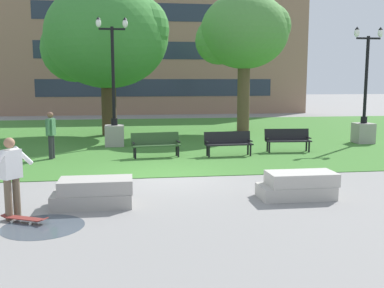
{
  "coord_description": "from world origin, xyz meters",
  "views": [
    {
      "loc": [
        -1.01,
        -12.96,
        2.89
      ],
      "look_at": [
        0.62,
        -1.4,
        1.2
      ],
      "focal_mm": 42.0,
      "sensor_mm": 36.0,
      "label": 1
    }
  ],
  "objects_px": {
    "skateboard": "(24,218)",
    "park_bench_near_left": "(288,139)",
    "lamp_post_center": "(364,120)",
    "concrete_block_left": "(298,185)",
    "person_skateboarder": "(11,173)",
    "concrete_block_center": "(94,193)",
    "park_bench_near_right": "(228,142)",
    "lamp_post_left": "(114,121)",
    "park_bench_far_left": "(156,143)",
    "person_bystander_far_lawn": "(51,132)"
  },
  "relations": [
    {
      "from": "concrete_block_left",
      "to": "skateboard",
      "type": "height_order",
      "value": "concrete_block_left"
    },
    {
      "from": "lamp_post_center",
      "to": "concrete_block_left",
      "type": "bearing_deg",
      "value": -126.65
    },
    {
      "from": "park_bench_far_left",
      "to": "concrete_block_left",
      "type": "bearing_deg",
      "value": -63.49
    },
    {
      "from": "skateboard",
      "to": "person_bystander_far_lawn",
      "type": "distance_m",
      "value": 7.54
    },
    {
      "from": "park_bench_near_right",
      "to": "lamp_post_left",
      "type": "bearing_deg",
      "value": 144.4
    },
    {
      "from": "park_bench_near_right",
      "to": "park_bench_far_left",
      "type": "bearing_deg",
      "value": 178.41
    },
    {
      "from": "park_bench_near_left",
      "to": "lamp_post_left",
      "type": "height_order",
      "value": "lamp_post_left"
    },
    {
      "from": "concrete_block_center",
      "to": "person_bystander_far_lawn",
      "type": "distance_m",
      "value": 6.76
    },
    {
      "from": "park_bench_near_right",
      "to": "park_bench_far_left",
      "type": "xyz_separation_m",
      "value": [
        -2.73,
        0.08,
        0.0
      ]
    },
    {
      "from": "skateboard",
      "to": "lamp_post_left",
      "type": "distance_m",
      "value": 10.5
    },
    {
      "from": "park_bench_near_left",
      "to": "park_bench_far_left",
      "type": "distance_m",
      "value": 5.32
    },
    {
      "from": "skateboard",
      "to": "park_bench_near_right",
      "type": "bearing_deg",
      "value": 51.07
    },
    {
      "from": "person_bystander_far_lawn",
      "to": "concrete_block_left",
      "type": "bearing_deg",
      "value": -42.83
    },
    {
      "from": "skateboard",
      "to": "park_bench_near_left",
      "type": "distance_m",
      "value": 11.51
    },
    {
      "from": "person_skateboarder",
      "to": "concrete_block_center",
      "type": "bearing_deg",
      "value": 24.5
    },
    {
      "from": "skateboard",
      "to": "person_skateboarder",
      "type": "bearing_deg",
      "value": 133.76
    },
    {
      "from": "person_skateboarder",
      "to": "park_bench_near_right",
      "type": "bearing_deg",
      "value": 48.53
    },
    {
      "from": "person_skateboarder",
      "to": "lamp_post_center",
      "type": "height_order",
      "value": "lamp_post_center"
    },
    {
      "from": "concrete_block_center",
      "to": "lamp_post_left",
      "type": "xyz_separation_m",
      "value": [
        0.2,
        9.31,
        0.81
      ]
    },
    {
      "from": "skateboard",
      "to": "lamp_post_center",
      "type": "xyz_separation_m",
      "value": [
        12.66,
        9.72,
        0.98
      ]
    },
    {
      "from": "concrete_block_left",
      "to": "lamp_post_left",
      "type": "height_order",
      "value": "lamp_post_left"
    },
    {
      "from": "lamp_post_center",
      "to": "park_bench_far_left",
      "type": "bearing_deg",
      "value": -165.85
    },
    {
      "from": "person_skateboarder",
      "to": "park_bench_near_right",
      "type": "relative_size",
      "value": 0.94
    },
    {
      "from": "concrete_block_center",
      "to": "park_bench_near_right",
      "type": "distance_m",
      "value": 7.69
    },
    {
      "from": "person_skateboarder",
      "to": "person_bystander_far_lawn",
      "type": "bearing_deg",
      "value": 93.0
    },
    {
      "from": "park_bench_near_left",
      "to": "lamp_post_left",
      "type": "bearing_deg",
      "value": 160.13
    },
    {
      "from": "lamp_post_center",
      "to": "person_bystander_far_lawn",
      "type": "distance_m",
      "value": 13.51
    },
    {
      "from": "person_skateboarder",
      "to": "park_bench_near_left",
      "type": "xyz_separation_m",
      "value": [
        8.69,
        7.55,
        -0.43
      ]
    },
    {
      "from": "skateboard",
      "to": "park_bench_far_left",
      "type": "relative_size",
      "value": 0.54
    },
    {
      "from": "skateboard",
      "to": "lamp_post_center",
      "type": "distance_m",
      "value": 15.99
    },
    {
      "from": "person_skateboarder",
      "to": "lamp_post_left",
      "type": "bearing_deg",
      "value": 79.83
    },
    {
      "from": "lamp_post_left",
      "to": "skateboard",
      "type": "bearing_deg",
      "value": -98.33
    },
    {
      "from": "person_skateboarder",
      "to": "skateboard",
      "type": "xyz_separation_m",
      "value": [
        0.29,
        -0.3,
        -0.88
      ]
    },
    {
      "from": "park_bench_near_right",
      "to": "park_bench_far_left",
      "type": "height_order",
      "value": "same"
    },
    {
      "from": "person_skateboarder",
      "to": "skateboard",
      "type": "relative_size",
      "value": 1.7
    },
    {
      "from": "concrete_block_center",
      "to": "park_bench_far_left",
      "type": "bearing_deg",
      "value": 74.06
    },
    {
      "from": "concrete_block_center",
      "to": "skateboard",
      "type": "bearing_deg",
      "value": -141.99
    },
    {
      "from": "concrete_block_left",
      "to": "lamp_post_center",
      "type": "distance_m",
      "value": 10.8
    },
    {
      "from": "person_bystander_far_lawn",
      "to": "concrete_block_center",
      "type": "bearing_deg",
      "value": -72.9
    },
    {
      "from": "park_bench_near_right",
      "to": "concrete_block_left",
      "type": "bearing_deg",
      "value": -86.47
    },
    {
      "from": "concrete_block_center",
      "to": "park_bench_near_left",
      "type": "xyz_separation_m",
      "value": [
        7.09,
        6.82,
        0.23
      ]
    },
    {
      "from": "skateboard",
      "to": "person_bystander_far_lawn",
      "type": "xyz_separation_m",
      "value": [
        -0.66,
        7.46,
        0.9
      ]
    },
    {
      "from": "park_bench_near_right",
      "to": "concrete_block_center",
      "type": "bearing_deg",
      "value": -126.11
    },
    {
      "from": "skateboard",
      "to": "park_bench_far_left",
      "type": "bearing_deg",
      "value": 66.95
    },
    {
      "from": "lamp_post_center",
      "to": "person_skateboarder",
      "type": "bearing_deg",
      "value": -143.95
    },
    {
      "from": "person_skateboarder",
      "to": "park_bench_near_left",
      "type": "bearing_deg",
      "value": 40.98
    },
    {
      "from": "skateboard",
      "to": "lamp_post_center",
      "type": "relative_size",
      "value": 0.19
    },
    {
      "from": "skateboard",
      "to": "lamp_post_left",
      "type": "xyz_separation_m",
      "value": [
        1.51,
        10.34,
        1.03
      ]
    },
    {
      "from": "concrete_block_center",
      "to": "park_bench_near_right",
      "type": "bearing_deg",
      "value": 53.89
    },
    {
      "from": "concrete_block_center",
      "to": "person_skateboarder",
      "type": "height_order",
      "value": "person_skateboarder"
    }
  ]
}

